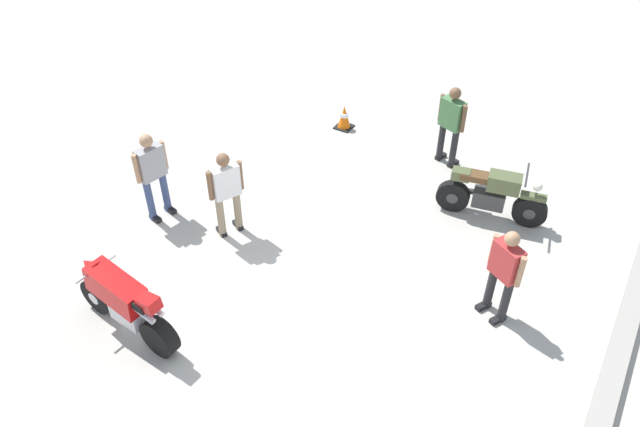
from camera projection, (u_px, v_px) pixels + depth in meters
name	position (u px, v px, depth m)	size (l,w,h in m)	color
ground_plane	(286.00, 303.00, 9.59)	(40.00, 40.00, 0.00)	#B7B2A8
motorcycle_red_sportbike	(123.00, 301.00, 8.82)	(0.70, 1.96, 1.14)	black
motorcycle_olive_vintage	(492.00, 195.00, 10.92)	(0.72, 1.94, 1.07)	black
person_in_red_shirt	(504.00, 270.00, 8.86)	(0.47, 0.60, 1.61)	#262628
person_in_gray_shirt	(152.00, 171.00, 10.67)	(0.66, 0.38, 1.69)	#384772
person_in_green_shirt	(451.00, 122.00, 11.94)	(0.43, 0.64, 1.68)	#262628
person_in_white_shirt	(226.00, 190.00, 10.31)	(0.61, 0.46, 1.64)	gray
traffic_cone	(344.00, 117.00, 13.44)	(0.36, 0.36, 0.53)	black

